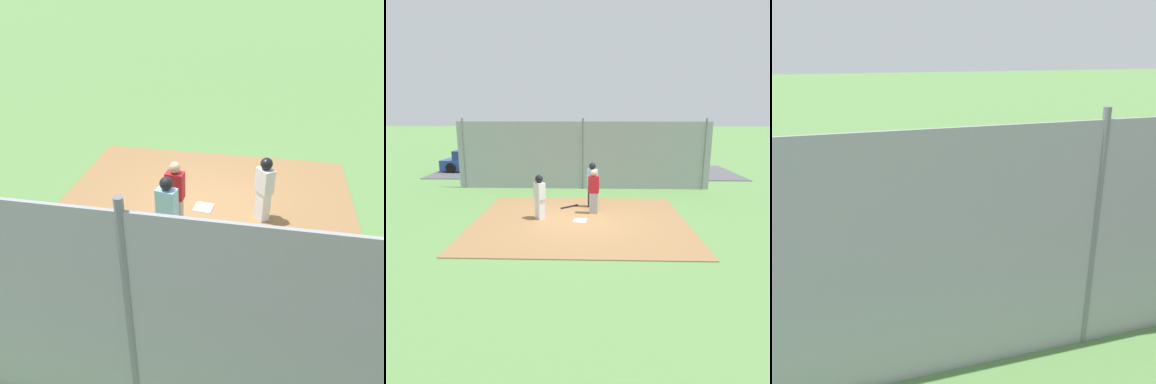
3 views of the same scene
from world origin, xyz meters
The scene contains 11 objects.
ground_plane centered at (0.00, 0.00, 0.00)m, with size 140.00×140.00×0.00m, color #5B8947.
dirt_infield centered at (0.00, 0.00, 0.01)m, with size 7.20×6.40×0.03m, color olive.
home_plate centered at (0.00, 0.00, 0.04)m, with size 0.44×0.44×0.02m, color white.
catcher centered at (-0.47, -0.95, 0.87)m, with size 0.40×0.29×1.62m.
umpire centered at (-0.43, -1.84, 0.95)m, with size 0.43×0.34×1.74m.
runner centered at (1.40, -0.22, 0.90)m, with size 0.44×0.46×1.55m.
baseball_bat centered at (0.46, -1.71, 0.06)m, with size 0.06×0.06×0.81m, color black.
backstop_fence centered at (0.00, -5.23, 1.60)m, with size 12.00×0.10×3.35m.
parking_lot centered at (0.00, -9.86, 0.02)m, with size 18.00×5.20×0.04m, color #515156.
parked_car_red centered at (3.51, -9.75, 0.61)m, with size 4.38×2.29×1.28m.
parked_car_blue centered at (6.57, -9.81, 0.61)m, with size 4.31×2.10×1.28m.
Camera 2 is at (-0.33, 11.58, 3.75)m, focal length 33.20 mm.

